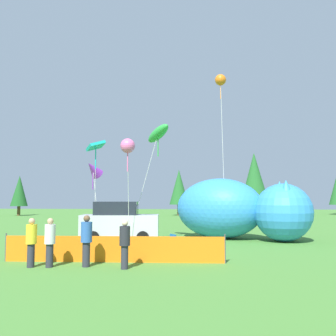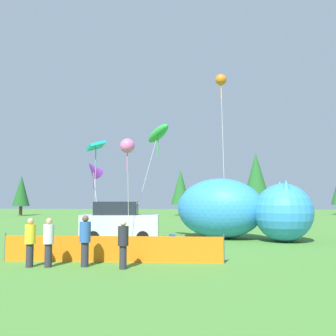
# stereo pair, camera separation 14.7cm
# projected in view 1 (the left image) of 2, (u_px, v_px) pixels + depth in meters

# --- Properties ---
(ground_plane) EXTENTS (120.00, 120.00, 0.00)m
(ground_plane) POSITION_uv_depth(u_px,v_px,m) (141.00, 251.00, 17.11)
(ground_plane) COLOR #477F33
(parked_car) EXTENTS (4.34, 2.08, 2.21)m
(parked_car) POSITION_uv_depth(u_px,v_px,m) (119.00, 222.00, 20.60)
(parked_car) COLOR #B7BCC1
(parked_car) RESTS_ON ground
(folding_chair) EXTENTS (0.68, 0.68, 0.87)m
(folding_chair) POSITION_uv_depth(u_px,v_px,m) (176.00, 242.00, 16.11)
(folding_chair) COLOR #1959A5
(folding_chair) RESTS_ON ground
(inflatable_cat) EXTENTS (8.18, 5.65, 3.58)m
(inflatable_cat) POSITION_uv_depth(u_px,v_px,m) (237.00, 211.00, 21.91)
(inflatable_cat) COLOR #338CD8
(inflatable_cat) RESTS_ON ground
(safety_fence) EXTENTS (8.43, 0.27, 1.08)m
(safety_fence) POSITION_uv_depth(u_px,v_px,m) (114.00, 249.00, 14.14)
(safety_fence) COLOR orange
(safety_fence) RESTS_ON ground
(spectator_in_red_shirt) EXTENTS (0.36, 0.36, 1.67)m
(spectator_in_red_shirt) POSITION_uv_depth(u_px,v_px,m) (125.00, 242.00, 12.84)
(spectator_in_red_shirt) COLOR #2D2D38
(spectator_in_red_shirt) RESTS_ON ground
(spectator_in_yellow_shirt) EXTENTS (0.37, 0.37, 1.72)m
(spectator_in_yellow_shirt) POSITION_uv_depth(u_px,v_px,m) (31.00, 240.00, 13.16)
(spectator_in_yellow_shirt) COLOR #2D2D38
(spectator_in_yellow_shirt) RESTS_ON ground
(spectator_in_blue_shirt) EXTENTS (0.37, 0.37, 1.72)m
(spectator_in_blue_shirt) POSITION_uv_depth(u_px,v_px,m) (50.00, 240.00, 13.17)
(spectator_in_blue_shirt) COLOR #2D2D38
(spectator_in_blue_shirt) RESTS_ON ground
(spectator_in_white_shirt) EXTENTS (0.39, 0.39, 1.81)m
(spectator_in_white_shirt) POSITION_uv_depth(u_px,v_px,m) (86.00, 239.00, 13.26)
(spectator_in_white_shirt) COLOR #2D2D38
(spectator_in_white_shirt) RESTS_ON ground
(kite_teal_diamond) EXTENTS (1.22, 1.40, 5.61)m
(kite_teal_diamond) POSITION_uv_depth(u_px,v_px,m) (96.00, 147.00, 20.74)
(kite_teal_diamond) COLOR silver
(kite_teal_diamond) RESTS_ON ground
(kite_orange_flower) EXTENTS (0.75, 2.34, 10.73)m
(kite_orange_flower) POSITION_uv_depth(u_px,v_px,m) (221.00, 81.00, 25.18)
(kite_orange_flower) COLOR silver
(kite_orange_flower) RESTS_ON ground
(kite_pink_octopus) EXTENTS (0.74, 1.40, 5.41)m
(kite_pink_octopus) POSITION_uv_depth(u_px,v_px,m) (128.00, 146.00, 18.82)
(kite_pink_octopus) COLOR silver
(kite_pink_octopus) RESTS_ON ground
(kite_green_fish) EXTENTS (2.54, 2.19, 6.66)m
(kite_green_fish) POSITION_uv_depth(u_px,v_px,m) (158.00, 134.00, 21.08)
(kite_green_fish) COLOR silver
(kite_green_fish) RESTS_ON ground
(kite_purple_delta) EXTENTS (1.44, 1.86, 4.88)m
(kite_purple_delta) POSITION_uv_depth(u_px,v_px,m) (93.00, 169.00, 23.43)
(kite_purple_delta) COLOR silver
(kite_purple_delta) RESTS_ON ground
(horizon_tree_east) EXTENTS (3.84, 3.84, 9.17)m
(horizon_tree_east) POSITION_uv_depth(u_px,v_px,m) (254.00, 176.00, 56.20)
(horizon_tree_east) COLOR brown
(horizon_tree_east) RESTS_ON ground
(horizon_tree_mid) EXTENTS (2.25, 2.25, 5.36)m
(horizon_tree_mid) POSITION_uv_depth(u_px,v_px,m) (19.00, 191.00, 50.07)
(horizon_tree_mid) COLOR brown
(horizon_tree_mid) RESTS_ON ground
(horizon_tree_northeast) EXTENTS (2.60, 2.60, 6.20)m
(horizon_tree_northeast) POSITION_uv_depth(u_px,v_px,m) (179.00, 187.00, 50.87)
(horizon_tree_northeast) COLOR brown
(horizon_tree_northeast) RESTS_ON ground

